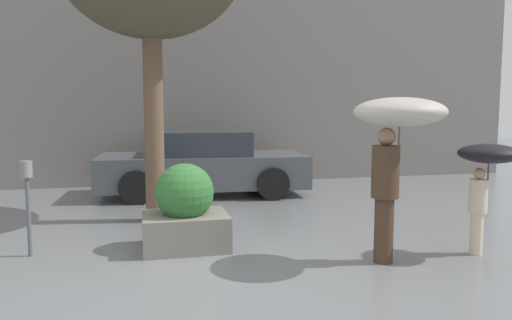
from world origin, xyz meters
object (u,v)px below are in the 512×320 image
(planter_box, at_px, (185,212))
(person_child, at_px, (487,166))
(parked_car_near, at_px, (203,165))
(parking_meter, at_px, (27,188))
(person_adult, at_px, (396,131))

(planter_box, xyz_separation_m, person_child, (3.55, -1.15, 0.63))
(parked_car_near, bearing_deg, parking_meter, 149.52)
(person_adult, xyz_separation_m, person_child, (1.25, 0.05, -0.44))
(planter_box, relative_size, parked_car_near, 0.26)
(person_child, xyz_separation_m, parking_meter, (-5.44, 1.24, -0.26))
(parked_car_near, xyz_separation_m, parking_meter, (-2.63, -3.87, 0.24))
(planter_box, bearing_deg, person_adult, -27.63)
(person_child, relative_size, parked_car_near, 0.32)
(person_adult, relative_size, parking_meter, 1.64)
(person_adult, height_order, parked_car_near, person_adult)
(person_adult, bearing_deg, planter_box, -163.41)
(planter_box, relative_size, person_child, 0.80)
(parked_car_near, bearing_deg, person_child, -147.44)
(planter_box, bearing_deg, person_child, -17.98)
(person_adult, height_order, person_child, person_adult)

